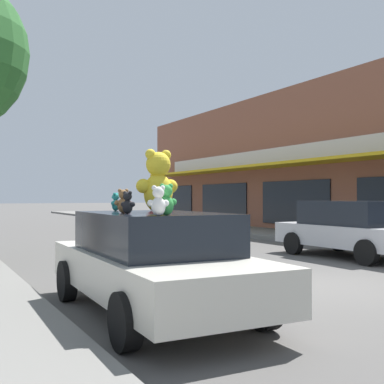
{
  "coord_description": "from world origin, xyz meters",
  "views": [
    {
      "loc": [
        -6.47,
        -6.65,
        1.64
      ],
      "look_at": [
        -2.64,
        0.3,
        1.73
      ],
      "focal_mm": 45.0,
      "sensor_mm": 36.0,
      "label": 1
    }
  ],
  "objects_px": {
    "plush_art_car": "(153,260)",
    "teddy_bear_pink": "(125,202)",
    "teddy_bear_brown": "(123,201)",
    "teddy_bear_white": "(158,201)",
    "teddy_bear_green": "(166,200)",
    "teddy_bear_giant": "(158,182)",
    "teddy_bear_black": "(128,203)",
    "teddy_bear_teal": "(116,202)",
    "teddy_bear_red": "(153,201)",
    "parked_car_far_center": "(351,228)"
  },
  "relations": [
    {
      "from": "teddy_bear_giant",
      "to": "teddy_bear_red",
      "type": "height_order",
      "value": "teddy_bear_giant"
    },
    {
      "from": "plush_art_car",
      "to": "teddy_bear_white",
      "type": "xyz_separation_m",
      "value": [
        -0.45,
        -1.13,
        0.84
      ]
    },
    {
      "from": "teddy_bear_green",
      "to": "teddy_bear_pink",
      "type": "height_order",
      "value": "teddy_bear_green"
    },
    {
      "from": "teddy_bear_teal",
      "to": "plush_art_car",
      "type": "bearing_deg",
      "value": 53.43
    },
    {
      "from": "teddy_bear_brown",
      "to": "teddy_bear_white",
      "type": "height_order",
      "value": "teddy_bear_white"
    },
    {
      "from": "teddy_bear_green",
      "to": "teddy_bear_brown",
      "type": "distance_m",
      "value": 1.05
    },
    {
      "from": "teddy_bear_teal",
      "to": "teddy_bear_white",
      "type": "xyz_separation_m",
      "value": [
        -0.28,
        -2.24,
        0.03
      ]
    },
    {
      "from": "plush_art_car",
      "to": "parked_car_far_center",
      "type": "height_order",
      "value": "parked_car_far_center"
    },
    {
      "from": "plush_art_car",
      "to": "teddy_bear_black",
      "type": "relative_size",
      "value": 15.27
    },
    {
      "from": "teddy_bear_teal",
      "to": "teddy_bear_giant",
      "type": "bearing_deg",
      "value": 58.21
    },
    {
      "from": "plush_art_car",
      "to": "teddy_bear_teal",
      "type": "bearing_deg",
      "value": 100.18
    },
    {
      "from": "teddy_bear_green",
      "to": "teddy_bear_pink",
      "type": "bearing_deg",
      "value": -93.01
    },
    {
      "from": "teddy_bear_brown",
      "to": "teddy_bear_pink",
      "type": "height_order",
      "value": "teddy_bear_brown"
    },
    {
      "from": "teddy_bear_green",
      "to": "teddy_bear_giant",
      "type": "bearing_deg",
      "value": -105.71
    },
    {
      "from": "plush_art_car",
      "to": "teddy_bear_teal",
      "type": "relative_size",
      "value": 15.64
    },
    {
      "from": "teddy_bear_pink",
      "to": "teddy_bear_black",
      "type": "bearing_deg",
      "value": 116.64
    },
    {
      "from": "teddy_bear_black",
      "to": "parked_car_far_center",
      "type": "relative_size",
      "value": 0.07
    },
    {
      "from": "teddy_bear_red",
      "to": "teddy_bear_giant",
      "type": "bearing_deg",
      "value": 86.3
    },
    {
      "from": "teddy_bear_black",
      "to": "teddy_bear_teal",
      "type": "relative_size",
      "value": 1.02
    },
    {
      "from": "plush_art_car",
      "to": "teddy_bear_pink",
      "type": "height_order",
      "value": "teddy_bear_pink"
    },
    {
      "from": "teddy_bear_pink",
      "to": "parked_car_far_center",
      "type": "bearing_deg",
      "value": -117.47
    },
    {
      "from": "teddy_bear_black",
      "to": "teddy_bear_green",
      "type": "height_order",
      "value": "teddy_bear_green"
    },
    {
      "from": "plush_art_car",
      "to": "parked_car_far_center",
      "type": "distance_m",
      "value": 7.97
    },
    {
      "from": "teddy_bear_red",
      "to": "plush_art_car",
      "type": "bearing_deg",
      "value": 82.48
    },
    {
      "from": "teddy_bear_red",
      "to": "parked_car_far_center",
      "type": "height_order",
      "value": "teddy_bear_red"
    },
    {
      "from": "plush_art_car",
      "to": "teddy_bear_pink",
      "type": "bearing_deg",
      "value": 93.97
    },
    {
      "from": "plush_art_car",
      "to": "teddy_bear_teal",
      "type": "height_order",
      "value": "teddy_bear_teal"
    },
    {
      "from": "teddy_bear_pink",
      "to": "parked_car_far_center",
      "type": "distance_m",
      "value": 7.7
    },
    {
      "from": "teddy_bear_black",
      "to": "teddy_bear_brown",
      "type": "height_order",
      "value": "teddy_bear_brown"
    },
    {
      "from": "plush_art_car",
      "to": "teddy_bear_green",
      "type": "bearing_deg",
      "value": -103.88
    },
    {
      "from": "teddy_bear_pink",
      "to": "teddy_bear_white",
      "type": "distance_m",
      "value": 2.18
    },
    {
      "from": "teddy_bear_green",
      "to": "parked_car_far_center",
      "type": "xyz_separation_m",
      "value": [
        7.61,
        4.18,
        -0.8
      ]
    },
    {
      "from": "plush_art_car",
      "to": "teddy_bear_black",
      "type": "height_order",
      "value": "teddy_bear_black"
    },
    {
      "from": "teddy_bear_teal",
      "to": "teddy_bear_brown",
      "type": "distance_m",
      "value": 1.12
    },
    {
      "from": "teddy_bear_red",
      "to": "teddy_bear_white",
      "type": "bearing_deg",
      "value": 83.79
    },
    {
      "from": "teddy_bear_giant",
      "to": "teddy_bear_green",
      "type": "relative_size",
      "value": 2.36
    },
    {
      "from": "plush_art_car",
      "to": "teddy_bear_black",
      "type": "distance_m",
      "value": 1.02
    },
    {
      "from": "teddy_bear_white",
      "to": "teddy_bear_teal",
      "type": "bearing_deg",
      "value": -82.64
    },
    {
      "from": "teddy_bear_brown",
      "to": "teddy_bear_red",
      "type": "bearing_deg",
      "value": -125.95
    },
    {
      "from": "teddy_bear_brown",
      "to": "teddy_bear_white",
      "type": "xyz_separation_m",
      "value": [
        -0.0,
        -1.16,
        0.01
      ]
    },
    {
      "from": "teddy_bear_brown",
      "to": "teddy_bear_giant",
      "type": "bearing_deg",
      "value": -173.05
    },
    {
      "from": "plush_art_car",
      "to": "teddy_bear_white",
      "type": "distance_m",
      "value": 1.48
    },
    {
      "from": "teddy_bear_pink",
      "to": "teddy_bear_white",
      "type": "bearing_deg",
      "value": 125.42
    },
    {
      "from": "teddy_bear_teal",
      "to": "teddy_bear_pink",
      "type": "distance_m",
      "value": 0.16
    },
    {
      "from": "teddy_bear_giant",
      "to": "teddy_bear_teal",
      "type": "relative_size",
      "value": 3.08
    },
    {
      "from": "teddy_bear_red",
      "to": "teddy_bear_black",
      "type": "height_order",
      "value": "teddy_bear_red"
    },
    {
      "from": "teddy_bear_red",
      "to": "teddy_bear_black",
      "type": "xyz_separation_m",
      "value": [
        -0.95,
        -1.32,
        -0.01
      ]
    },
    {
      "from": "teddy_bear_white",
      "to": "parked_car_far_center",
      "type": "relative_size",
      "value": 0.08
    },
    {
      "from": "teddy_bear_red",
      "to": "teddy_bear_brown",
      "type": "xyz_separation_m",
      "value": [
        -0.88,
        -0.97,
        0.01
      ]
    },
    {
      "from": "teddy_bear_giant",
      "to": "teddy_bear_black",
      "type": "height_order",
      "value": "teddy_bear_giant"
    }
  ]
}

